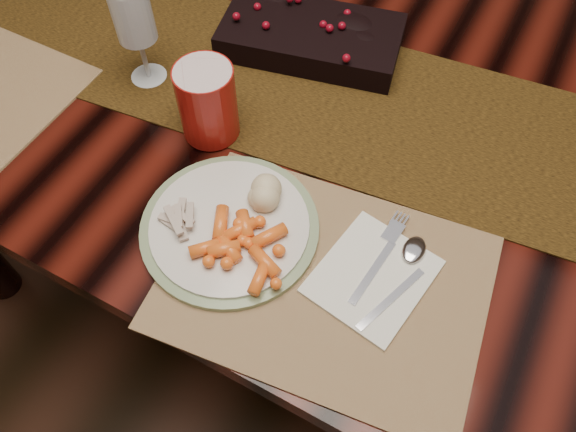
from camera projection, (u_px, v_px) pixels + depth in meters
The scene contains 14 objects.
floor at pixel (331, 291), 1.58m from camera, with size 5.00×5.00×0.00m, color black.
dining_table at pixel (342, 219), 1.26m from camera, with size 1.80×1.00×0.75m, color black.
table_runner at pixel (328, 96), 0.95m from camera, with size 1.62×0.33×0.00m, color #51310D.
centerpiece at pixel (311, 33), 0.99m from camera, with size 0.31×0.16×0.06m, color black, non-canonical shape.
placemat_main at pixel (325, 281), 0.76m from camera, with size 0.43×0.31×0.00m, color #917151.
dinner_plate at pixel (230, 227), 0.80m from camera, with size 0.26×0.26×0.01m, color silver.
baby_carrots at pixel (241, 251), 0.75m from camera, with size 0.11×0.09×0.02m, color orange, non-canonical shape.
mashed_potatoes at pixel (274, 190), 0.80m from camera, with size 0.08×0.07×0.04m, color tan, non-canonical shape.
turkey_shreds at pixel (183, 217), 0.79m from camera, with size 0.07×0.06×0.02m, color gray, non-canonical shape.
napkin at pixel (373, 276), 0.76m from camera, with size 0.14×0.16×0.01m, color white.
fork at pixel (378, 262), 0.77m from camera, with size 0.02×0.15×0.00m, color #B8B8BF, non-canonical shape.
spoon at pixel (398, 283), 0.75m from camera, with size 0.03×0.16×0.00m, color #B9B9B9, non-canonical shape.
red_cup at pixel (207, 102), 0.85m from camera, with size 0.09×0.09×0.12m, color maroon.
wine_glass at pixel (138, 36), 0.90m from camera, with size 0.06×0.06×0.18m, color silver, non-canonical shape.
Camera 1 is at (0.22, -0.66, 1.44)m, focal length 35.00 mm.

